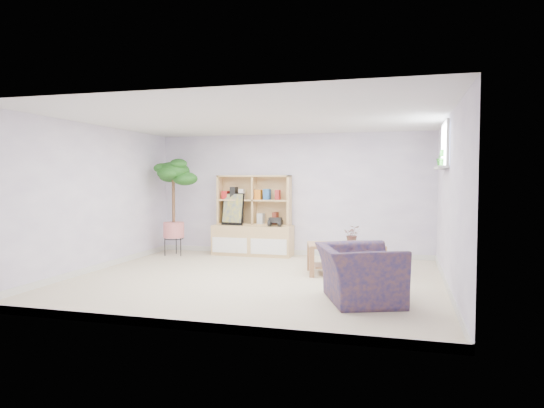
% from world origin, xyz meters
% --- Properties ---
extents(floor, '(5.50, 5.00, 0.01)m').
position_xyz_m(floor, '(0.00, 0.00, 0.00)').
color(floor, beige).
rests_on(floor, ground).
extents(ceiling, '(5.50, 5.00, 0.01)m').
position_xyz_m(ceiling, '(0.00, 0.00, 2.40)').
color(ceiling, silver).
rests_on(ceiling, walls).
extents(walls, '(5.51, 5.01, 2.40)m').
position_xyz_m(walls, '(0.00, 0.00, 1.20)').
color(walls, silver).
rests_on(walls, floor).
extents(baseboard, '(5.50, 5.00, 0.10)m').
position_xyz_m(baseboard, '(0.00, 0.00, 0.05)').
color(baseboard, silver).
rests_on(baseboard, floor).
extents(window, '(0.10, 0.98, 0.68)m').
position_xyz_m(window, '(2.73, 0.60, 2.00)').
color(window, '#C1D6FF').
rests_on(window, walls).
extents(window_sill, '(0.14, 1.00, 0.04)m').
position_xyz_m(window_sill, '(2.67, 0.60, 1.68)').
color(window_sill, silver).
rests_on(window_sill, walls).
extents(storage_unit, '(1.58, 0.53, 1.58)m').
position_xyz_m(storage_unit, '(-0.73, 2.24, 0.79)').
color(storage_unit, '#E4B374').
rests_on(storage_unit, floor).
extents(poster, '(0.47, 0.16, 0.64)m').
position_xyz_m(poster, '(-1.13, 2.19, 0.91)').
color(poster, yellow).
rests_on(poster, storage_unit).
extents(toy_truck, '(0.37, 0.26, 0.19)m').
position_xyz_m(toy_truck, '(-0.25, 2.18, 0.69)').
color(toy_truck, black).
rests_on(toy_truck, storage_unit).
extents(coffee_table, '(1.31, 0.92, 0.48)m').
position_xyz_m(coffee_table, '(1.27, 0.82, 0.24)').
color(coffee_table, '#8B5F41').
rests_on(coffee_table, floor).
extents(table_plant, '(0.27, 0.24, 0.29)m').
position_xyz_m(table_plant, '(1.37, 0.85, 0.63)').
color(table_plant, '#177229').
rests_on(table_plant, coffee_table).
extents(floor_tree, '(0.89, 0.89, 1.92)m').
position_xyz_m(floor_tree, '(-2.23, 1.81, 0.96)').
color(floor_tree, '#1C4619').
rests_on(floor_tree, floor).
extents(armchair, '(1.24, 1.32, 0.79)m').
position_xyz_m(armchair, '(1.63, -0.89, 0.40)').
color(armchair, navy).
rests_on(armchair, floor).
extents(sill_plant, '(0.14, 0.11, 0.25)m').
position_xyz_m(sill_plant, '(2.67, 0.57, 1.82)').
color(sill_plant, '#1C4619').
rests_on(sill_plant, window_sill).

